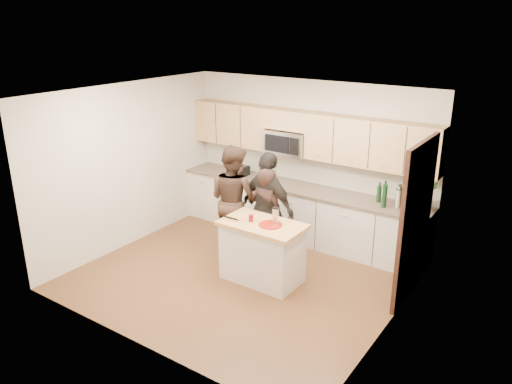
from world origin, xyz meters
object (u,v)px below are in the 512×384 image
Objects in this scene: woman_right at (268,208)px; woman_left at (267,215)px; toaster at (241,170)px; woman_center at (234,200)px; island at (262,251)px.

woman_left is at bearing 112.53° from woman_right.
woman_right is (-0.01, 0.05, 0.11)m from woman_left.
woman_left is (1.23, -1.02, -0.25)m from toaster.
woman_center is (-0.64, 0.00, 0.12)m from woman_left.
toaster is 0.17× the size of woman_left.
toaster is at bearing 134.51° from island.
woman_center is 1.02× the size of woman_right.
woman_right is at bearing -77.12° from woman_left.
island is 1.16m from woman_center.
woman_left reaches higher than island.
woman_right reaches higher than woman_left.
toaster is (-1.51, 1.57, 0.57)m from island.
toaster is 1.57m from woman_right.
woman_left is 0.86× the size of woman_center.
toaster is 1.19m from woman_center.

